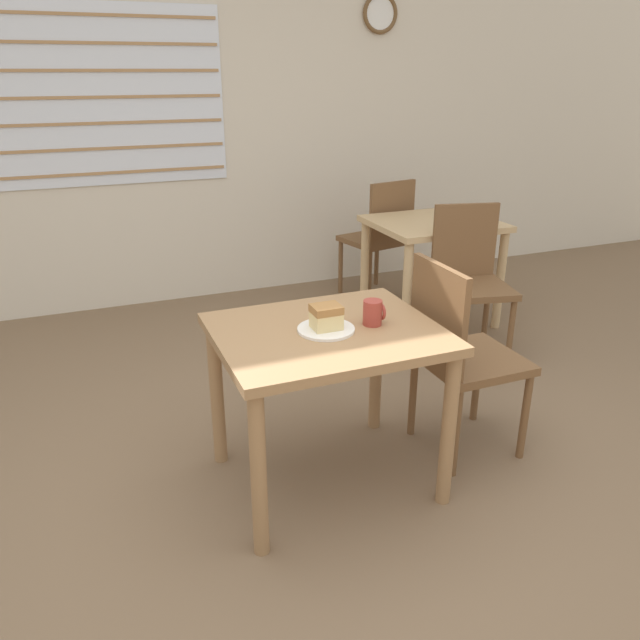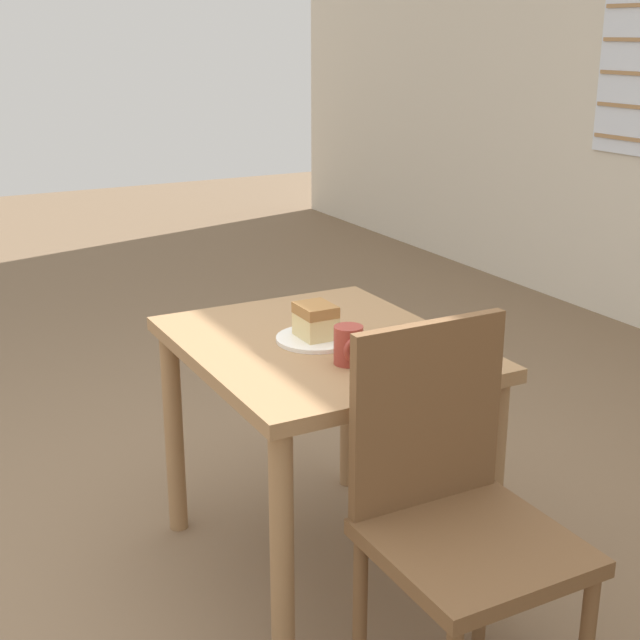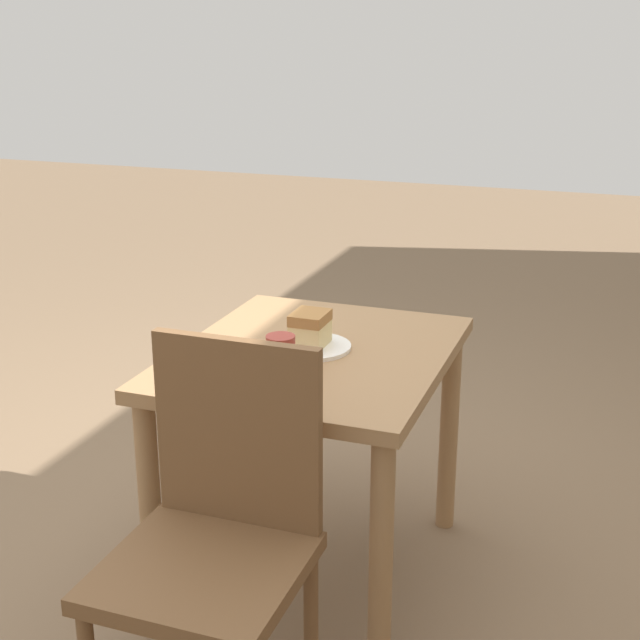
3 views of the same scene
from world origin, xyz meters
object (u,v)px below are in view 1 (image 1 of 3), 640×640
chair_far_corner (469,276)px  chair_far_opposite (380,235)px  dining_table_far (433,239)px  cake_slice (326,317)px  plate (326,329)px  coffee_mug (373,312)px  dining_table_near (327,356)px  chair_near_window (459,351)px

chair_far_corner → chair_far_opposite: size_ratio=1.00×
dining_table_far → chair_far_opposite: size_ratio=0.89×
chair_far_corner → cake_slice: 1.67m
cake_slice → dining_table_far: bearing=46.5°
plate → cake_slice: (-0.00, -0.00, 0.05)m
dining_table_far → coffee_mug: 1.95m
chair_far_opposite → plate: bearing=45.5°
dining_table_far → plate: 2.08m
chair_far_corner → dining_table_far: bearing=95.6°
dining_table_near → coffee_mug: 0.26m
dining_table_far → coffee_mug: bearing=-128.9°
chair_far_corner → chair_near_window: bearing=-113.5°
dining_table_near → plate: size_ratio=3.88×
cake_slice → plate: bearing=85.9°
chair_near_window → coffee_mug: (-0.45, -0.03, 0.27)m
dining_table_far → chair_near_window: 1.68m
plate → cake_slice: bearing=-94.1°
chair_far_corner → cake_slice: (-1.35, -0.94, 0.27)m
coffee_mug → dining_table_far: bearing=51.1°
chair_near_window → chair_far_opposite: bearing=-17.7°
dining_table_far → chair_near_window: chair_near_window is taller
coffee_mug → plate: bearing=177.2°
chair_near_window → chair_far_opposite: same height
chair_far_opposite → cake_slice: 2.47m
chair_far_corner → chair_far_opposite: bearing=105.2°
chair_near_window → plate: (-0.66, -0.02, 0.22)m
dining_table_far → chair_far_opposite: 0.58m
chair_near_window → coffee_mug: 0.53m
dining_table_far → chair_near_window: (-0.77, -1.49, -0.09)m
chair_far_opposite → coffee_mug: 2.37m
chair_near_window → dining_table_far: bearing=-27.3°
chair_far_corner → cake_slice: size_ratio=8.10×
dining_table_near → dining_table_far: bearing=46.4°
dining_table_near → dining_table_far: dining_table_far is taller
chair_far_corner → coffee_mug: (-1.15, -0.95, 0.27)m
chair_near_window → coffee_mug: chair_near_window is taller
chair_near_window → chair_far_corner: bearing=-36.9°
chair_near_window → coffee_mug: bearing=93.3°
chair_far_corner → cake_slice: chair_far_corner is taller
dining_table_near → chair_far_corner: bearing=34.6°
chair_far_opposite → plate: size_ratio=4.04×
dining_table_near → cake_slice: cake_slice is taller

